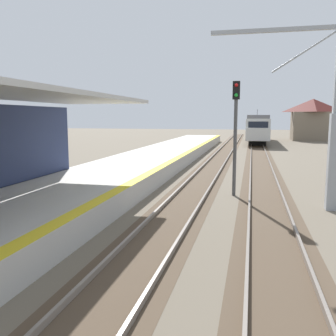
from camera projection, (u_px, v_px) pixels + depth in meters
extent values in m
cube|color=#B7B5AD|center=(88.00, 188.00, 16.34)|extent=(5.00, 80.00, 0.90)
cube|color=yellow|center=(136.00, 180.00, 15.78)|extent=(0.50, 80.00, 0.01)
cube|color=#4C3D2D|center=(198.00, 186.00, 19.29)|extent=(2.34, 120.00, 0.01)
cube|color=slate|center=(185.00, 184.00, 19.44)|extent=(0.08, 120.00, 0.15)
cube|color=slate|center=(212.00, 185.00, 19.12)|extent=(0.08, 120.00, 0.15)
cube|color=#4C3D2D|center=(264.00, 189.00, 18.54)|extent=(2.34, 120.00, 0.01)
cube|color=slate|center=(250.00, 186.00, 18.69)|extent=(0.08, 120.00, 0.15)
cube|color=slate|center=(279.00, 188.00, 18.37)|extent=(0.08, 120.00, 0.15)
cube|color=silver|center=(257.00, 128.00, 52.32)|extent=(2.90, 18.00, 2.70)
cube|color=slate|center=(257.00, 117.00, 52.10)|extent=(2.67, 18.00, 0.44)
cube|color=black|center=(258.00, 127.00, 43.56)|extent=(2.32, 0.06, 1.21)
cube|color=silver|center=(258.00, 134.00, 42.93)|extent=(2.78, 1.60, 1.49)
cube|color=black|center=(268.00, 125.00, 51.94)|extent=(0.04, 15.84, 0.86)
cylinder|color=#333333|center=(257.00, 112.00, 55.49)|extent=(0.06, 0.06, 0.90)
cube|color=black|center=(257.00, 143.00, 46.91)|extent=(2.17, 2.20, 0.72)
cube|color=black|center=(256.00, 138.00, 58.21)|extent=(2.17, 2.20, 0.72)
cylinder|color=#4C4C4C|center=(235.00, 148.00, 16.64)|extent=(0.16, 0.16, 4.40)
cube|color=black|center=(236.00, 90.00, 16.28)|extent=(0.32, 0.24, 0.80)
sphere|color=red|center=(236.00, 85.00, 16.11)|extent=(0.16, 0.16, 0.16)
sphere|color=green|center=(236.00, 95.00, 16.17)|extent=(0.16, 0.16, 0.16)
cube|color=#9EA3A8|center=(333.00, 163.00, 14.05)|extent=(0.40, 0.40, 3.75)
cube|color=#9EA3A8|center=(274.00, 30.00, 13.88)|extent=(4.80, 0.16, 0.16)
cylinder|color=#9EA3A8|center=(306.00, 51.00, 13.73)|extent=(2.47, 0.07, 1.60)
cube|color=#7F705B|center=(312.00, 126.00, 56.59)|extent=(6.00, 4.80, 4.40)
pyramid|color=maroon|center=(313.00, 105.00, 56.15)|extent=(6.60, 5.28, 2.00)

